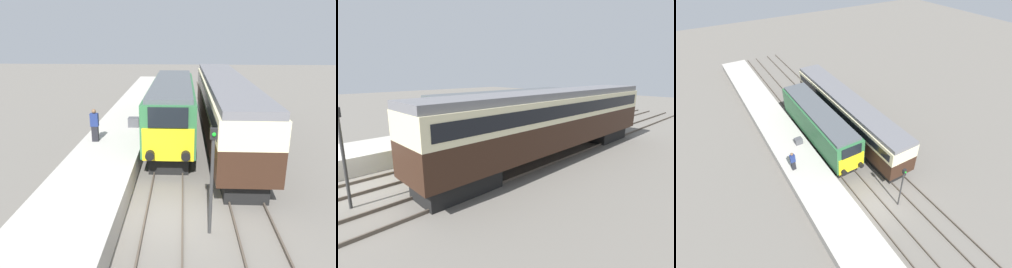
% 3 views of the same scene
% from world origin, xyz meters
% --- Properties ---
extents(ground_plane, '(120.00, 120.00, 0.00)m').
position_xyz_m(ground_plane, '(0.00, 0.00, 0.00)').
color(ground_plane, slate).
extents(platform_left, '(3.50, 50.00, 1.03)m').
position_xyz_m(platform_left, '(-3.30, 8.00, 0.52)').
color(platform_left, '#B7B2A8').
rests_on(platform_left, ground_plane).
extents(rails_near_track, '(1.51, 60.00, 0.14)m').
position_xyz_m(rails_near_track, '(0.00, 5.00, 0.07)').
color(rails_near_track, '#4C4238').
rests_on(rails_near_track, ground_plane).
extents(rails_far_track, '(1.50, 60.00, 0.14)m').
position_xyz_m(rails_far_track, '(3.40, 5.00, 0.07)').
color(rails_far_track, '#4C4238').
rests_on(rails_far_track, ground_plane).
extents(locomotive, '(2.70, 12.59, 3.93)m').
position_xyz_m(locomotive, '(0.00, 9.42, 2.16)').
color(locomotive, black).
rests_on(locomotive, ground_plane).
extents(passenger_carriage, '(2.75, 18.02, 4.13)m').
position_xyz_m(passenger_carriage, '(3.40, 9.63, 2.50)').
color(passenger_carriage, black).
rests_on(passenger_carriage, ground_plane).
extents(person_on_platform, '(0.44, 0.26, 1.85)m').
position_xyz_m(person_on_platform, '(-4.20, 5.99, 1.97)').
color(person_on_platform, black).
rests_on(person_on_platform, platform_left).
extents(signal_post, '(0.24, 0.28, 3.96)m').
position_xyz_m(signal_post, '(1.70, -1.02, 2.35)').
color(signal_post, '#333333').
rests_on(signal_post, ground_plane).
extents(luggage_crate, '(0.70, 0.56, 0.60)m').
position_xyz_m(luggage_crate, '(-2.47, 9.01, 1.33)').
color(luggage_crate, '#4C4C51').
rests_on(luggage_crate, platform_left).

